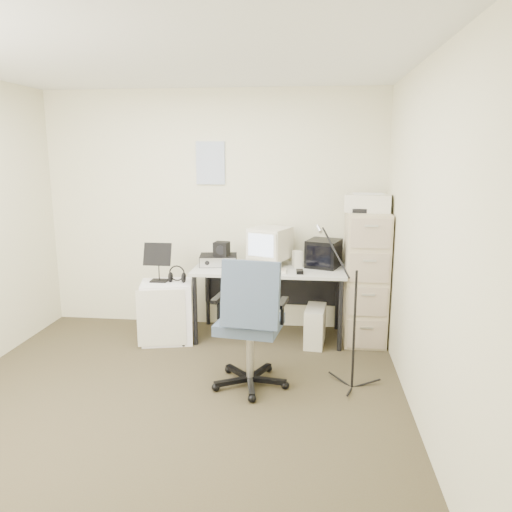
# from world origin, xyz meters

# --- Properties ---
(floor) EXTENTS (3.60, 3.60, 0.01)m
(floor) POSITION_xyz_m (0.00, 0.00, -0.01)
(floor) COLOR #403C29
(floor) RESTS_ON ground
(ceiling) EXTENTS (3.60, 3.60, 0.01)m
(ceiling) POSITION_xyz_m (0.00, 0.00, 2.50)
(ceiling) COLOR white
(ceiling) RESTS_ON ground
(wall_back) EXTENTS (3.60, 0.02, 2.50)m
(wall_back) POSITION_xyz_m (0.00, 1.80, 1.25)
(wall_back) COLOR beige
(wall_back) RESTS_ON ground
(wall_front) EXTENTS (3.60, 0.02, 2.50)m
(wall_front) POSITION_xyz_m (0.00, -1.80, 1.25)
(wall_front) COLOR beige
(wall_front) RESTS_ON ground
(wall_right) EXTENTS (0.02, 3.60, 2.50)m
(wall_right) POSITION_xyz_m (1.80, 0.00, 1.25)
(wall_right) COLOR beige
(wall_right) RESTS_ON ground
(wall_calendar) EXTENTS (0.30, 0.02, 0.44)m
(wall_calendar) POSITION_xyz_m (-0.02, 1.79, 1.75)
(wall_calendar) COLOR white
(wall_calendar) RESTS_ON wall_back
(filing_cabinet) EXTENTS (0.40, 0.60, 1.30)m
(filing_cabinet) POSITION_xyz_m (1.58, 1.48, 0.65)
(filing_cabinet) COLOR #BFB199
(filing_cabinet) RESTS_ON floor
(printer) EXTENTS (0.47, 0.36, 0.17)m
(printer) POSITION_xyz_m (1.58, 1.49, 1.38)
(printer) COLOR beige
(printer) RESTS_ON filing_cabinet
(desk) EXTENTS (1.50, 0.70, 0.73)m
(desk) POSITION_xyz_m (0.63, 1.45, 0.36)
(desk) COLOR silver
(desk) RESTS_ON floor
(crt_monitor) EXTENTS (0.47, 0.48, 0.39)m
(crt_monitor) POSITION_xyz_m (0.63, 1.54, 0.92)
(crt_monitor) COLOR beige
(crt_monitor) RESTS_ON desk
(crt_tv) EXTENTS (0.39, 0.40, 0.27)m
(crt_tv) POSITION_xyz_m (1.17, 1.55, 0.87)
(crt_tv) COLOR black
(crt_tv) RESTS_ON desk
(desk_speaker) EXTENTS (0.11, 0.11, 0.16)m
(desk_speaker) POSITION_xyz_m (0.91, 1.52, 0.81)
(desk_speaker) COLOR beige
(desk_speaker) RESTS_ON desk
(keyboard) EXTENTS (0.41, 0.16, 0.02)m
(keyboard) POSITION_xyz_m (0.60, 1.26, 0.74)
(keyboard) COLOR beige
(keyboard) RESTS_ON desk
(mouse) EXTENTS (0.07, 0.11, 0.03)m
(mouse) POSITION_xyz_m (0.94, 1.24, 0.75)
(mouse) COLOR black
(mouse) RESTS_ON desk
(radio_receiver) EXTENTS (0.41, 0.31, 0.11)m
(radio_receiver) POSITION_xyz_m (0.10, 1.50, 0.78)
(radio_receiver) COLOR black
(radio_receiver) RESTS_ON desk
(radio_speaker) EXTENTS (0.16, 0.15, 0.14)m
(radio_speaker) POSITION_xyz_m (0.14, 1.46, 0.91)
(radio_speaker) COLOR black
(radio_speaker) RESTS_ON radio_receiver
(papers) EXTENTS (0.33, 0.38, 0.02)m
(papers) POSITION_xyz_m (0.33, 1.31, 0.74)
(papers) COLOR white
(papers) RESTS_ON desk
(pc_tower) EXTENTS (0.22, 0.42, 0.38)m
(pc_tower) POSITION_xyz_m (1.10, 1.29, 0.19)
(pc_tower) COLOR beige
(pc_tower) RESTS_ON floor
(office_chair) EXTENTS (0.71, 0.71, 1.09)m
(office_chair) POSITION_xyz_m (0.57, 0.34, 0.54)
(office_chair) COLOR #3C4C66
(office_chair) RESTS_ON floor
(side_cart) EXTENTS (0.56, 0.49, 0.61)m
(side_cart) POSITION_xyz_m (-0.37, 1.23, 0.30)
(side_cart) COLOR white
(side_cart) RESTS_ON floor
(music_stand) EXTENTS (0.30, 0.20, 0.40)m
(music_stand) POSITION_xyz_m (-0.45, 1.25, 0.81)
(music_stand) COLOR black
(music_stand) RESTS_ON side_cart
(headphones) EXTENTS (0.19, 0.19, 0.03)m
(headphones) POSITION_xyz_m (-0.27, 1.25, 0.66)
(headphones) COLOR black
(headphones) RESTS_ON side_cart
(mic_stand) EXTENTS (0.03, 0.03, 1.27)m
(mic_stand) POSITION_xyz_m (1.39, 0.40, 0.64)
(mic_stand) COLOR black
(mic_stand) RESTS_ON floor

